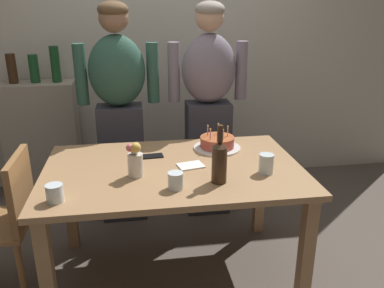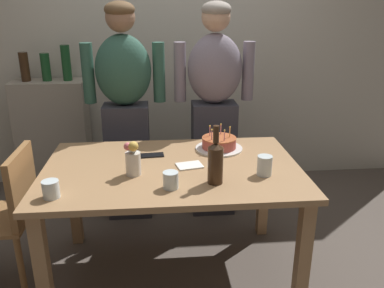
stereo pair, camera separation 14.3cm
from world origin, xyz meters
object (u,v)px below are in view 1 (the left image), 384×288
object	(u,v)px
water_glass_side	(266,164)
napkin_stack	(191,165)
person_man_bearded	(120,112)
flower_vase	(135,161)
birthday_cake	(217,143)
water_glass_far	(55,193)
cell_phone	(152,156)
wine_bottle	(219,161)
person_woman_cardigan	(208,108)
water_glass_near	(176,181)
dining_chair	(6,216)

from	to	relation	value
water_glass_side	napkin_stack	size ratio (longest dim) A/B	0.76
person_man_bearded	water_glass_side	bearing A→B (deg)	130.73
napkin_stack	flower_vase	size ratio (longest dim) A/B	0.72
birthday_cake	water_glass_far	world-z (taller)	birthday_cake
water_glass_side	cell_phone	world-z (taller)	water_glass_side
wine_bottle	napkin_stack	xyz separation A→B (m)	(-0.12, 0.24, -0.12)
cell_phone	person_man_bearded	xyz separation A→B (m)	(-0.20, 0.61, 0.13)
flower_vase	person_woman_cardigan	world-z (taller)	person_woman_cardigan
wine_bottle	water_glass_far	bearing A→B (deg)	-173.37
birthday_cake	napkin_stack	size ratio (longest dim) A/B	2.08
person_man_bearded	person_woman_cardigan	world-z (taller)	same
water_glass_side	cell_phone	xyz separation A→B (m)	(-0.63, 0.35, -0.05)
birthday_cake	cell_phone	bearing A→B (deg)	-169.69
flower_vase	napkin_stack	bearing A→B (deg)	16.84
flower_vase	water_glass_near	bearing A→B (deg)	-42.66
cell_phone	person_man_bearded	distance (m)	0.66
flower_vase	water_glass_far	bearing A→B (deg)	-148.65
cell_phone	person_woman_cardigan	size ratio (longest dim) A/B	0.09
napkin_stack	water_glass_near	bearing A→B (deg)	-113.06
water_glass_side	wine_bottle	bearing A→B (deg)	-165.18
cell_phone	water_glass_near	bearing A→B (deg)	-82.72
water_glass_near	napkin_stack	distance (m)	0.31
water_glass_near	person_man_bearded	distance (m)	1.12
water_glass_far	wine_bottle	world-z (taller)	wine_bottle
water_glass_near	person_woman_cardigan	bearing A→B (deg)	70.72
wine_bottle	water_glass_side	bearing A→B (deg)	14.82
water_glass_near	flower_vase	xyz separation A→B (m)	(-0.20, 0.19, 0.05)
water_glass_near	cell_phone	size ratio (longest dim) A/B	0.62
napkin_stack	flower_vase	xyz separation A→B (m)	(-0.32, -0.10, 0.09)
water_glass_side	wine_bottle	distance (m)	0.30
wine_bottle	dining_chair	distance (m)	1.24
water_glass_near	cell_phone	bearing A→B (deg)	102.04
water_glass_side	water_glass_near	bearing A→B (deg)	-167.12
water_glass_near	wine_bottle	distance (m)	0.25
water_glass_far	person_man_bearded	distance (m)	1.17
wine_bottle	flower_vase	size ratio (longest dim) A/B	1.56
birthday_cake	water_glass_side	distance (m)	0.47
water_glass_side	person_woman_cardigan	size ratio (longest dim) A/B	0.07
person_woman_cardigan	person_man_bearded	bearing A→B (deg)	0.00
wine_bottle	cell_phone	bearing A→B (deg)	128.69
birthday_cake	wine_bottle	xyz separation A→B (m)	(-0.10, -0.50, 0.09)
wine_bottle	napkin_stack	bearing A→B (deg)	116.28
wine_bottle	birthday_cake	bearing A→B (deg)	78.99
water_glass_side	dining_chair	world-z (taller)	dining_chair
water_glass_side	person_man_bearded	distance (m)	1.27
water_glass_far	person_man_bearded	size ratio (longest dim) A/B	0.05
water_glass_side	birthday_cake	bearing A→B (deg)	114.09
cell_phone	wine_bottle	bearing A→B (deg)	-56.07
water_glass_far	dining_chair	size ratio (longest dim) A/B	0.10
cell_phone	person_woman_cardigan	distance (m)	0.79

